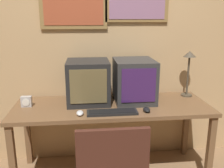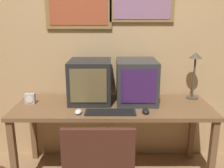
# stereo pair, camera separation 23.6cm
# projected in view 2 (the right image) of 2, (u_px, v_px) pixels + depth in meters

# --- Properties ---
(wall_back) EXTENTS (8.00, 0.08, 2.60)m
(wall_back) POSITION_uv_depth(u_px,v_px,m) (112.00, 43.00, 2.67)
(wall_back) COLOR tan
(wall_back) RESTS_ON ground_plane
(desk) EXTENTS (1.88, 0.68, 0.76)m
(desk) POSITION_uv_depth(u_px,v_px,m) (112.00, 112.00, 2.44)
(desk) COLOR brown
(desk) RESTS_ON ground_plane
(monitor_left) EXTENTS (0.41, 0.42, 0.42)m
(monitor_left) POSITION_uv_depth(u_px,v_px,m) (89.00, 81.00, 2.48)
(monitor_left) COLOR black
(monitor_left) RESTS_ON desk
(monitor_right) EXTENTS (0.39, 0.45, 0.42)m
(monitor_right) POSITION_uv_depth(u_px,v_px,m) (136.00, 81.00, 2.47)
(monitor_right) COLOR #333333
(monitor_right) RESTS_ON desk
(keyboard_main) EXTENTS (0.45, 0.13, 0.03)m
(keyboard_main) POSITION_uv_depth(u_px,v_px,m) (110.00, 112.00, 2.20)
(keyboard_main) COLOR black
(keyboard_main) RESTS_ON desk
(mouse_near_keyboard) EXTENTS (0.06, 0.10, 0.04)m
(mouse_near_keyboard) POSITION_uv_depth(u_px,v_px,m) (145.00, 111.00, 2.21)
(mouse_near_keyboard) COLOR black
(mouse_near_keyboard) RESTS_ON desk
(mouse_far_corner) EXTENTS (0.06, 0.11, 0.03)m
(mouse_far_corner) POSITION_uv_depth(u_px,v_px,m) (78.00, 112.00, 2.20)
(mouse_far_corner) COLOR silver
(mouse_far_corner) RESTS_ON desk
(desk_clock) EXTENTS (0.10, 0.06, 0.10)m
(desk_clock) POSITION_uv_depth(u_px,v_px,m) (29.00, 99.00, 2.44)
(desk_clock) COLOR #B7B2AD
(desk_clock) RESTS_ON desk
(desk_lamp) EXTENTS (0.13, 0.13, 0.48)m
(desk_lamp) POSITION_uv_depth(u_px,v_px,m) (194.00, 65.00, 2.53)
(desk_lamp) COLOR #4C4233
(desk_lamp) RESTS_ON desk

